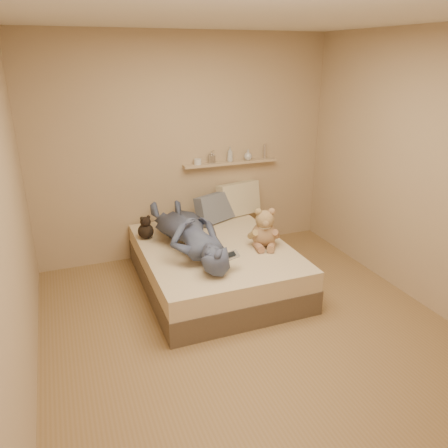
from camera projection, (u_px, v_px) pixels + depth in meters
name	position (u px, v px, depth m)	size (l,w,h in m)	color
room	(253.00, 193.00, 3.50)	(3.80, 3.80, 3.80)	olive
bed	(215.00, 265.00, 4.70)	(1.50, 1.90, 0.45)	brown
game_console	(231.00, 256.00, 4.02)	(0.20, 0.13, 0.06)	silver
teddy_bear	(264.00, 231.00, 4.54)	(0.34, 0.35, 0.43)	#9C7E56
dark_plush	(146.00, 229.00, 4.76)	(0.17, 0.17, 0.27)	black
pillow_cream	(238.00, 199.00, 5.48)	(0.55, 0.16, 0.40)	beige
pillow_grey	(215.00, 208.00, 5.24)	(0.50, 0.14, 0.34)	slate
person	(188.00, 232.00, 4.48)	(0.57, 1.57, 0.37)	#414E67
wall_shelf	(231.00, 163.00, 5.36)	(1.20, 0.12, 0.03)	tan
shelf_bottles	(231.00, 156.00, 5.33)	(0.95, 0.14, 0.19)	silver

